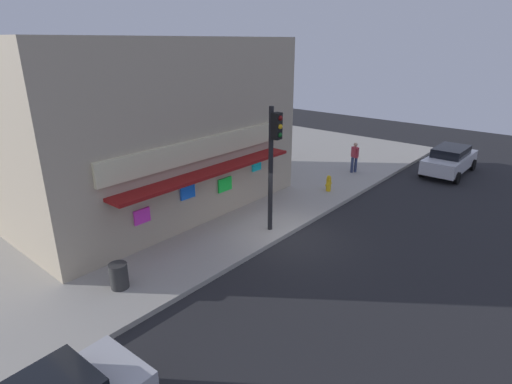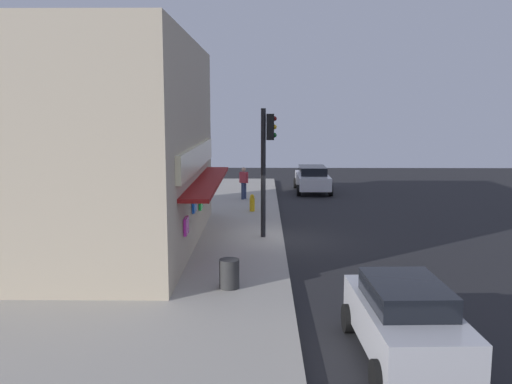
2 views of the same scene
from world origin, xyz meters
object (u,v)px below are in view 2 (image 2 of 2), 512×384
Objects in this scene: traffic_light at (266,155)px; parked_car_white at (312,179)px; fire_hydrant at (252,203)px; parked_car_silver at (405,319)px; trash_can at (229,274)px; pedestrian at (244,182)px.

parked_car_white is (12.58, -2.83, -2.44)m from traffic_light.
fire_hydrant is 0.18× the size of parked_car_white.
parked_car_white is at bearing -0.37° from parked_car_silver.
parked_car_white reaches higher than fire_hydrant.
parked_car_white reaches higher than trash_can.
fire_hydrant is (5.25, 0.62, -2.68)m from traffic_light.
pedestrian is at bearing 8.17° from fire_hydrant.
fire_hydrant is 0.48× the size of pedestrian.
traffic_light reaches higher than parked_car_white.
parked_car_white is at bearing -11.66° from trash_can.
parked_car_silver is at bearing 179.63° from parked_car_white.
parked_car_silver is at bearing -164.97° from traffic_light.
parked_car_white is at bearing -12.66° from traffic_light.
traffic_light reaches higher than parked_car_silver.
parked_car_white is at bearing -46.46° from pedestrian.
traffic_light is 6.09× the size of trash_can.
parked_car_silver is at bearing -136.61° from trash_can.
fire_hydrant is at bearing 12.23° from parked_car_silver.
parked_car_silver reaches higher than fire_hydrant.
trash_can is 14.89m from pedestrian.
trash_can is at bearing 177.99° from fire_hydrant.
pedestrian is 0.37× the size of parked_car_white.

